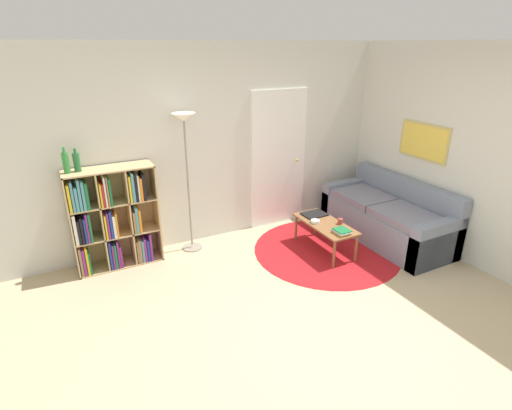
{
  "coord_description": "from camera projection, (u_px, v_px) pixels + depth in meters",
  "views": [
    {
      "loc": [
        -2.09,
        -2.4,
        2.56
      ],
      "look_at": [
        -0.14,
        1.34,
        0.85
      ],
      "focal_mm": 28.0,
      "sensor_mm": 36.0,
      "label": 1
    }
  ],
  "objects": [
    {
      "name": "cup",
      "position": [
        340.0,
        221.0,
        5.15
      ],
      "size": [
        0.06,
        0.06,
        0.07
      ],
      "color": "#A33D33",
      "rests_on": "coffee_table"
    },
    {
      "name": "bottle_middle",
      "position": [
        77.0,
        162.0,
        4.38
      ],
      "size": [
        0.07,
        0.07,
        0.26
      ],
      "color": "#236633",
      "rests_on": "bookshelf"
    },
    {
      "name": "floor_lamp",
      "position": [
        185.0,
        138.0,
        4.82
      ],
      "size": [
        0.29,
        0.29,
        1.8
      ],
      "color": "gray",
      "rests_on": "ground_plane"
    },
    {
      "name": "laptop",
      "position": [
        314.0,
        214.0,
        5.43
      ],
      "size": [
        0.32,
        0.25,
        0.02
      ],
      "color": "black",
      "rests_on": "coffee_table"
    },
    {
      "name": "wall_right",
      "position": [
        423.0,
        145.0,
        5.33
      ],
      "size": [
        0.08,
        5.44,
        2.6
      ],
      "color": "silver",
      "rests_on": "ground_plane"
    },
    {
      "name": "rug",
      "position": [
        326.0,
        250.0,
        5.33
      ],
      "size": [
        1.92,
        1.92,
        0.01
      ],
      "color": "#B2191E",
      "rests_on": "ground_plane"
    },
    {
      "name": "bookshelf",
      "position": [
        112.0,
        219.0,
        4.76
      ],
      "size": [
        1.0,
        0.34,
        1.24
      ],
      "color": "tan",
      "rests_on": "ground_plane"
    },
    {
      "name": "bottle_left",
      "position": [
        66.0,
        162.0,
        4.32
      ],
      "size": [
        0.07,
        0.07,
        0.29
      ],
      "color": "#2D8438",
      "rests_on": "bookshelf"
    },
    {
      "name": "book_stack_on_table",
      "position": [
        341.0,
        232.0,
        4.89
      ],
      "size": [
        0.18,
        0.2,
        0.06
      ],
      "color": "orange",
      "rests_on": "coffee_table"
    },
    {
      "name": "bowl",
      "position": [
        315.0,
        222.0,
        5.18
      ],
      "size": [
        0.12,
        0.12,
        0.04
      ],
      "color": "silver",
      "rests_on": "coffee_table"
    },
    {
      "name": "wall_back",
      "position": [
        229.0,
        145.0,
        5.39
      ],
      "size": [
        7.57,
        0.11,
        2.6
      ],
      "color": "silver",
      "rests_on": "ground_plane"
    },
    {
      "name": "ground_plane",
      "position": [
        334.0,
        331.0,
        3.83
      ],
      "size": [
        14.0,
        14.0,
        0.0
      ],
      "primitive_type": "plane",
      "color": "tan"
    },
    {
      "name": "couch",
      "position": [
        389.0,
        218.0,
        5.58
      ],
      "size": [
        0.82,
        1.88,
        0.83
      ],
      "color": "gray",
      "rests_on": "ground_plane"
    },
    {
      "name": "coffee_table",
      "position": [
        325.0,
        226.0,
        5.2
      ],
      "size": [
        0.42,
        0.93,
        0.39
      ],
      "color": "brown",
      "rests_on": "ground_plane"
    }
  ]
}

